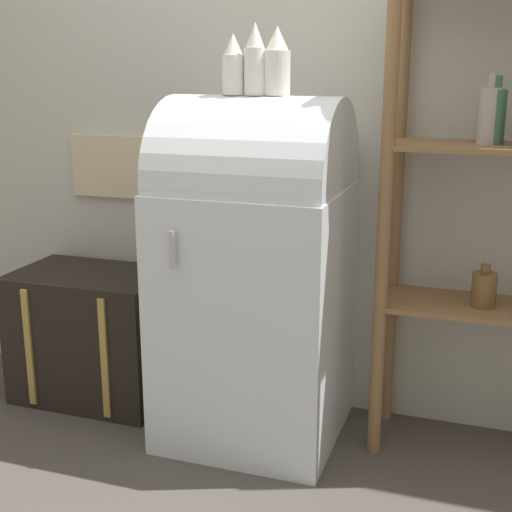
% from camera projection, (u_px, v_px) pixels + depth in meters
% --- Properties ---
extents(ground_plane, '(12.00, 12.00, 0.00)m').
position_uv_depth(ground_plane, '(237.00, 456.00, 2.77)').
color(ground_plane, '#4C4742').
extents(wall_back, '(7.00, 0.09, 2.70)m').
position_uv_depth(wall_back, '(282.00, 95.00, 2.94)').
color(wall_back, '#B7B7AD').
rests_on(wall_back, ground_plane).
extents(refrigerator, '(0.68, 0.69, 1.36)m').
position_uv_depth(refrigerator, '(255.00, 267.00, 2.79)').
color(refrigerator, silver).
rests_on(refrigerator, ground_plane).
extents(suitcase_trunk, '(0.67, 0.45, 0.59)m').
position_uv_depth(suitcase_trunk, '(94.00, 335.00, 3.21)').
color(suitcase_trunk, black).
rests_on(suitcase_trunk, ground_plane).
extents(shelf_unit, '(0.68, 0.34, 1.80)m').
position_uv_depth(shelf_unit, '(482.00, 190.00, 2.57)').
color(shelf_unit, olive).
rests_on(shelf_unit, ground_plane).
extents(vase_left, '(0.08, 0.08, 0.22)m').
position_uv_depth(vase_left, '(233.00, 66.00, 2.61)').
color(vase_left, white).
rests_on(vase_left, refrigerator).
extents(vase_center, '(0.08, 0.08, 0.26)m').
position_uv_depth(vase_center, '(255.00, 61.00, 2.58)').
color(vase_center, white).
rests_on(vase_center, refrigerator).
extents(vase_right, '(0.10, 0.10, 0.24)m').
position_uv_depth(vase_right, '(277.00, 63.00, 2.58)').
color(vase_right, white).
rests_on(vase_right, refrigerator).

